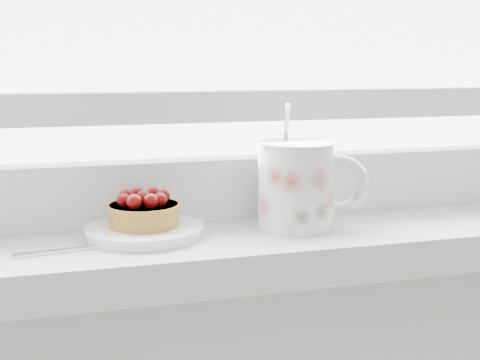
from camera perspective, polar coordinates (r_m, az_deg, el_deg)
name	(u,v)px	position (r m, az deg, el deg)	size (l,w,h in m)	color
saucer	(144,231)	(0.71, -8.16, -4.37)	(0.12, 0.12, 0.01)	white
raspberry_tart	(144,211)	(0.70, -8.21, -2.60)	(0.07, 0.07, 0.04)	#976521
floral_mug	(299,184)	(0.73, 5.08, -0.30)	(0.13, 0.11, 0.14)	silver
fork	(98,246)	(0.68, -11.99, -5.54)	(0.17, 0.04, 0.00)	silver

